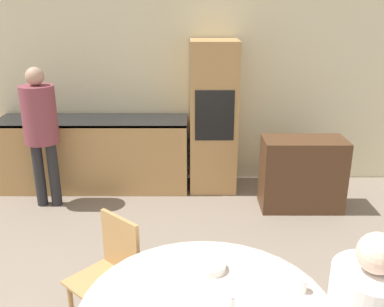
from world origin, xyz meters
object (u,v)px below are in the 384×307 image
person_standing (40,124)px  cup (301,285)px  chair_far_left (111,269)px  bowl_far (211,267)px  sideboard (302,174)px  oven_unit (213,117)px

person_standing → cup: bearing=-48.2°
chair_far_left → bowl_far: bearing=15.2°
sideboard → chair_far_left: bearing=-133.0°
oven_unit → person_standing: 2.03m
chair_far_left → cup: (1.19, -0.55, 0.27)m
oven_unit → cup: oven_unit is taller
person_standing → bowl_far: bearing=-52.7°
chair_far_left → bowl_far: size_ratio=4.68×
oven_unit → bowl_far: bearing=-92.9°
chair_far_left → cup: chair_far_left is taller
person_standing → cup: (2.31, -2.58, -0.23)m
chair_far_left → cup: size_ratio=10.81×
person_standing → bowl_far: person_standing is taller
bowl_far → person_standing: bearing=127.3°
chair_far_left → bowl_far: 0.81m
chair_far_left → person_standing: bearing=160.7°
chair_far_left → bowl_far: (0.69, -0.35, 0.26)m
sideboard → bowl_far: sideboard is taller
sideboard → cup: bearing=-104.4°
sideboard → oven_unit: bearing=149.1°
person_standing → chair_far_left: bearing=-61.1°
sideboard → chair_far_left: chair_far_left is taller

